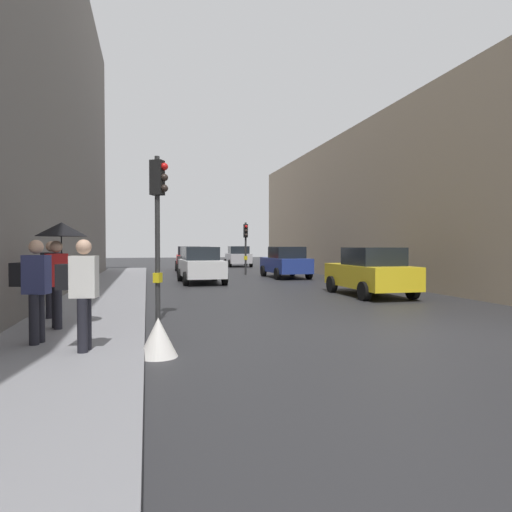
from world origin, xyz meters
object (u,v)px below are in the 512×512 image
object	(u,v)px
car_red_sedan	(189,258)
warning_sign_triangle	(158,337)
pedestrian_in_dark_coat	(52,276)
car_dark_suv	(196,261)
traffic_light_near_right	(158,208)
pedestrian_with_grey_backpack	(34,285)
pedestrian_with_black_backpack	(81,288)
car_yellow_taxi	(370,272)
car_silver_hatchback	(238,256)
car_white_compact	(201,265)
traffic_light_far_median	(246,239)
pedestrian_with_umbrella	(60,245)
car_blue_van	(286,262)

from	to	relation	value
car_red_sedan	warning_sign_triangle	world-z (taller)	car_red_sedan
pedestrian_in_dark_coat	car_dark_suv	bearing A→B (deg)	73.36
car_red_sedan	traffic_light_near_right	bearing A→B (deg)	-97.01
pedestrian_with_grey_backpack	pedestrian_with_black_backpack	bearing A→B (deg)	-41.82
car_red_sedan	car_yellow_taxi	size ratio (longest dim) A/B	1.02
traffic_light_near_right	pedestrian_in_dark_coat	bearing A→B (deg)	178.51
traffic_light_near_right	car_silver_hatchback	size ratio (longest dim) A/B	0.93
car_red_sedan	pedestrian_with_black_backpack	bearing A→B (deg)	-98.82
car_white_compact	car_dark_suv	distance (m)	6.48
car_yellow_taxi	car_silver_hatchback	size ratio (longest dim) A/B	0.98
traffic_light_near_right	pedestrian_with_black_backpack	bearing A→B (deg)	-109.62
traffic_light_near_right	pedestrian_with_grey_backpack	distance (m)	3.89
car_silver_hatchback	car_white_compact	size ratio (longest dim) A/B	1.01
car_red_sedan	pedestrian_with_black_backpack	world-z (taller)	pedestrian_with_black_backpack
traffic_light_far_median	pedestrian_with_umbrella	xyz separation A→B (m)	(-7.72, -17.64, -0.41)
car_yellow_taxi	pedestrian_with_grey_backpack	bearing A→B (deg)	-146.30
car_white_compact	car_red_sedan	bearing A→B (deg)	87.70
car_white_compact	pedestrian_with_black_backpack	world-z (taller)	pedestrian_with_black_backpack
car_silver_hatchback	car_dark_suv	xyz separation A→B (m)	(-4.72, -9.73, 0.00)
car_yellow_taxi	warning_sign_triangle	bearing A→B (deg)	-136.61
traffic_light_far_median	car_yellow_taxi	bearing A→B (deg)	-81.52
car_white_compact	warning_sign_triangle	bearing A→B (deg)	-99.45
traffic_light_near_right	pedestrian_in_dark_coat	xyz separation A→B (m)	(-2.42, 0.06, -1.62)
car_dark_suv	pedestrian_in_dark_coat	distance (m)	17.94
traffic_light_far_median	pedestrian_with_black_backpack	distance (m)	21.08
traffic_light_far_median	pedestrian_with_grey_backpack	bearing A→B (deg)	-112.46
warning_sign_triangle	car_dark_suv	bearing A→B (deg)	82.31
car_red_sedan	car_blue_van	world-z (taller)	same
pedestrian_in_dark_coat	warning_sign_triangle	size ratio (longest dim) A/B	2.72
car_yellow_taxi	car_dark_suv	world-z (taller)	same
car_silver_hatchback	car_dark_suv	world-z (taller)	same
car_red_sedan	pedestrian_with_umbrella	xyz separation A→B (m)	(-4.75, -23.92, 0.96)
car_white_compact	pedestrian_with_grey_backpack	distance (m)	14.32
traffic_light_far_median	traffic_light_near_right	size ratio (longest dim) A/B	0.82
car_yellow_taxi	pedestrian_in_dark_coat	world-z (taller)	pedestrian_in_dark_coat
car_blue_van	warning_sign_triangle	distance (m)	18.30
traffic_light_far_median	car_white_compact	world-z (taller)	traffic_light_far_median
pedestrian_with_umbrella	car_blue_van	bearing A→B (deg)	57.19
car_yellow_taxi	pedestrian_in_dark_coat	size ratio (longest dim) A/B	2.38
car_dark_suv	warning_sign_triangle	world-z (taller)	car_dark_suv
traffic_light_near_right	pedestrian_with_black_backpack	size ratio (longest dim) A/B	2.25
car_silver_hatchback	pedestrian_with_umbrella	xyz separation A→B (m)	(-9.41, -28.38, 0.96)
traffic_light_far_median	car_silver_hatchback	distance (m)	10.96
car_red_sedan	pedestrian_with_black_backpack	distance (m)	26.44
car_blue_van	warning_sign_triangle	world-z (taller)	car_blue_van
traffic_light_near_right	car_white_compact	distance (m)	11.18
pedestrian_with_black_backpack	traffic_light_far_median	bearing A→B (deg)	70.50
car_dark_suv	pedestrian_with_umbrella	bearing A→B (deg)	-104.13
car_yellow_taxi	pedestrian_with_umbrella	world-z (taller)	pedestrian_with_umbrella
car_yellow_taxi	traffic_light_near_right	bearing A→B (deg)	-154.24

